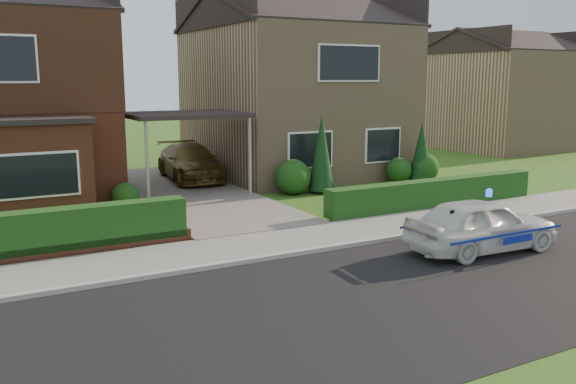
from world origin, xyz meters
TOP-DOWN VIEW (x-y plane):
  - ground at (0.00, 0.00)m, footprint 120.00×120.00m
  - road at (0.00, 0.00)m, footprint 60.00×6.00m
  - kerb at (0.00, 3.05)m, footprint 60.00×0.16m
  - sidewalk at (0.00, 4.10)m, footprint 60.00×2.00m
  - driveway at (0.00, 11.00)m, footprint 3.80×12.00m
  - house_right at (5.80, 13.99)m, footprint 7.50×8.06m
  - carport_link at (0.00, 10.95)m, footprint 3.80×3.00m
  - dwarf_wall at (-5.80, 5.30)m, footprint 7.70×0.25m
  - hedge_left at (-5.80, 5.45)m, footprint 7.50×0.55m
  - hedge_right at (5.80, 5.35)m, footprint 7.50×0.55m
  - shrub_left_mid at (-4.00, 9.30)m, footprint 1.32×1.32m
  - shrub_left_near at (-2.40, 9.60)m, footprint 0.84×0.84m
  - shrub_right_near at (3.20, 9.40)m, footprint 1.20×1.20m
  - shrub_right_mid at (7.80, 9.50)m, footprint 0.96×0.96m
  - shrub_right_far at (8.80, 9.20)m, footprint 1.08×1.08m
  - conifer_a at (4.20, 9.20)m, footprint 0.90×0.90m
  - conifer_b at (8.60, 9.20)m, footprint 0.90×0.90m
  - neighbour_right at (20.00, 16.00)m, footprint 6.50×7.00m
  - police_car at (3.56, 1.32)m, footprint 3.34×3.71m
  - driveway_car at (1.00, 13.39)m, footprint 2.26×4.65m

SIDE VIEW (x-z plane):
  - ground at x=0.00m, z-range 0.00..0.00m
  - road at x=0.00m, z-range -0.01..0.01m
  - hedge_left at x=-5.80m, z-range -0.45..0.45m
  - hedge_right at x=5.80m, z-range -0.40..0.40m
  - sidewalk at x=0.00m, z-range 0.00..0.10m
  - kerb at x=0.00m, z-range 0.00..0.12m
  - driveway at x=0.00m, z-range 0.00..0.12m
  - dwarf_wall at x=-5.80m, z-range 0.00..0.36m
  - shrub_left_near at x=-2.40m, z-range 0.00..0.84m
  - shrub_right_mid at x=7.80m, z-range 0.00..0.96m
  - shrub_right_far at x=8.80m, z-range 0.00..1.08m
  - shrub_right_near at x=3.20m, z-range 0.00..1.20m
  - police_car at x=3.56m, z-range -0.08..1.32m
  - shrub_left_mid at x=-4.00m, z-range 0.00..1.32m
  - driveway_car at x=1.00m, z-range 0.12..1.43m
  - conifer_b at x=8.60m, z-range 0.00..2.20m
  - conifer_a at x=4.20m, z-range 0.00..2.60m
  - neighbour_right at x=20.00m, z-range 0.00..5.20m
  - carport_link at x=0.00m, z-range 1.27..4.04m
  - house_right at x=5.80m, z-range 0.04..7.29m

